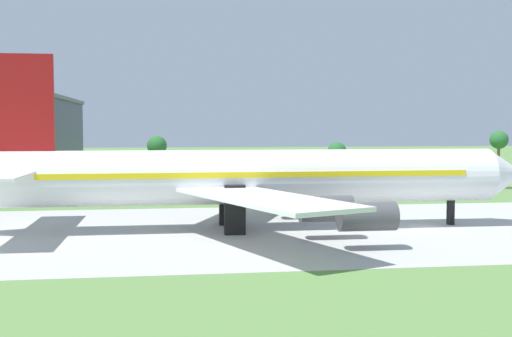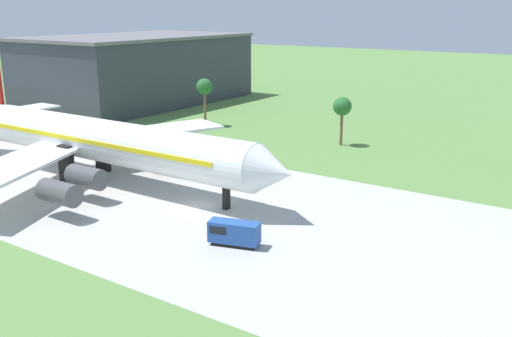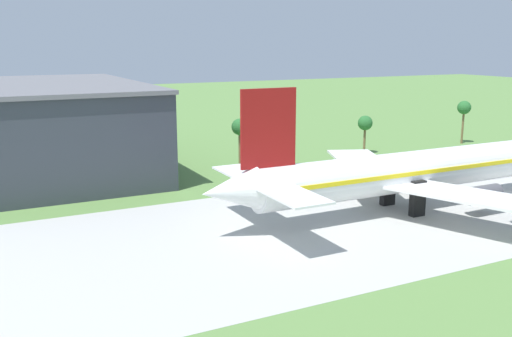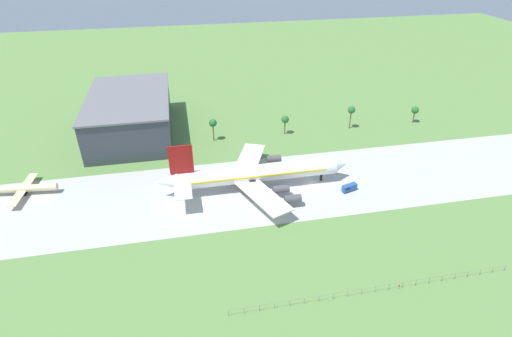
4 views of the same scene
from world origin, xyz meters
name	(u,v)px [view 4 (image 4 of 4)]	position (x,y,z in m)	size (l,w,h in m)	color
ground_plane	(312,183)	(0.00, 0.00, 0.00)	(600.00, 600.00, 0.00)	#5B8442
taxiway_strip	(312,183)	(0.00, 0.00, 0.01)	(320.00, 44.00, 0.02)	#B2B2AD
jet_airliner	(255,174)	(-22.10, 1.03, 6.31)	(72.65, 51.96, 20.72)	white
regional_aircraft	(23,189)	(-106.81, 13.48, 2.53)	(24.37, 22.02, 7.70)	beige
baggage_tug	(349,188)	(11.86, -8.15, 1.50)	(6.11, 3.53, 2.81)	black
perimeter_fence	(376,288)	(0.00, -55.00, 1.45)	(80.10, 0.10, 2.10)	slate
no_stopping_sign	(399,286)	(6.80, -55.31, 1.05)	(0.44, 0.08, 1.68)	gray
terminal_building	(131,114)	(-70.26, 59.29, 9.30)	(36.72, 61.20, 18.58)	#333842
palm_tree_row	(318,116)	(16.89, 43.06, 8.07)	(104.28, 3.60, 11.58)	brown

